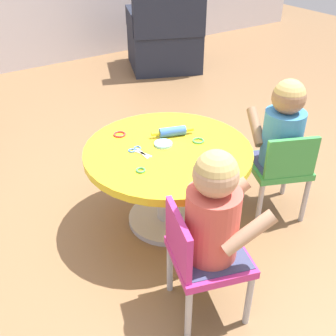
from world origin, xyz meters
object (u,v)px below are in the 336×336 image
Objects in this scene: child_chair_left at (202,257)px; child_chair_right at (280,168)px; rolling_pin at (173,131)px; seated_child_left at (214,211)px; craft_table at (168,168)px; armchair_dark at (165,39)px; seated_child_right at (283,127)px; craft_scissors at (138,151)px.

child_chair_right is (0.76, 0.30, 0.00)m from child_chair_left.
child_chair_right is at bearing -40.12° from rolling_pin.
craft_table is at bearing 73.23° from seated_child_left.
rolling_pin is (-0.45, 0.38, 0.18)m from child_chair_right.
child_chair_right is 2.56m from armchair_dark.
child_chair_right is at bearing -26.84° from craft_table.
child_chair_left is 2.38× the size of rolling_pin.
craft_table is at bearing -133.27° from rolling_pin.
craft_table is 1.59× the size of child_chair_left.
seated_child_right reaches higher than craft_table.
craft_table is 0.63m from seated_child_right.
rolling_pin is 1.61× the size of craft_scissors.
child_chair_right is 0.78m from craft_scissors.
seated_child_right is at bearing 66.43° from child_chair_right.
child_chair_left is at bearing -114.73° from rolling_pin.
child_chair_left is 1.05× the size of seated_child_left.
rolling_pin is at bearing 65.27° from child_chair_left.
seated_child_left reaches higher than rolling_pin.
seated_child_left is 2.26× the size of rolling_pin.
seated_child_left is (-0.18, -0.58, 0.18)m from craft_table.
armchair_dark is 2.42m from rolling_pin.
seated_child_right is 3.65× the size of craft_scissors.
armchair_dark reaches higher than rolling_pin.
armchair_dark reaches higher than child_chair_left.
child_chair_right is 0.23m from seated_child_right.
child_chair_left is 1.00× the size of child_chair_right.
craft_scissors is at bearing 83.38° from child_chair_left.
armchair_dark is at bearing 71.10° from seated_child_right.
child_chair_left is (-0.21, -0.57, -0.04)m from craft_table.
armchair_dark reaches higher than craft_table.
seated_child_left is at bearing -106.77° from craft_table.
rolling_pin reaches higher than craft_scissors.
child_chair_left is at bearing -120.30° from armchair_dark.
child_chair_left is 0.81m from child_chair_right.
craft_table is 1.68× the size of seated_child_right.
craft_table is 3.79× the size of rolling_pin.
armchair_dark is 4.13× the size of rolling_pin.
child_chair_right is (0.72, 0.31, -0.23)m from seated_child_left.
craft_scissors is at bearing -169.12° from rolling_pin.
seated_child_right is 2.53m from armchair_dark.
seated_child_left is 0.74m from rolling_pin.
craft_table is at bearing 156.92° from seated_child_right.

